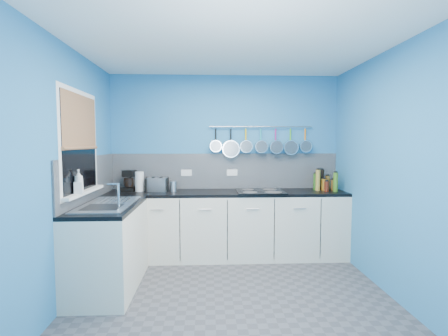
{
  "coord_description": "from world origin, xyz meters",
  "views": [
    {
      "loc": [
        -0.23,
        -3.23,
        1.55
      ],
      "look_at": [
        -0.05,
        0.75,
        1.25
      ],
      "focal_mm": 26.68,
      "sensor_mm": 36.0,
      "label": 1
    }
  ],
  "objects": [
    {
      "name": "bamboo_blind",
      "position": [
        -1.56,
        0.3,
        1.77
      ],
      "size": [
        0.01,
        0.9,
        0.55
      ],
      "primitive_type": "cube",
      "color": "brown",
      "rests_on": "wall_left"
    },
    {
      "name": "worktop_left",
      "position": [
        -1.3,
        0.3,
        0.88
      ],
      "size": [
        0.6,
        1.2,
        0.04
      ],
      "primitive_type": "cube",
      "color": "black",
      "rests_on": "cabinet_run_left"
    },
    {
      "name": "hob",
      "position": [
        0.45,
        1.15,
        0.91
      ],
      "size": [
        0.63,
        0.55,
        0.01
      ],
      "primitive_type": "cube",
      "color": "black",
      "rests_on": "worktop_back"
    },
    {
      "name": "sink_unit",
      "position": [
        -1.3,
        0.3,
        0.9
      ],
      "size": [
        0.5,
        0.95,
        0.01
      ],
      "primitive_type": "cube",
      "color": "silver",
      "rests_on": "worktop_left"
    },
    {
      "name": "mixer_tap",
      "position": [
        -1.14,
        0.12,
        1.03
      ],
      "size": [
        0.12,
        0.08,
        0.26
      ],
      "primitive_type": null,
      "color": "silver",
      "rests_on": "worktop_left"
    },
    {
      "name": "wall_front",
      "position": [
        0.0,
        -1.51,
        1.25
      ],
      "size": [
        3.2,
        0.02,
        2.5
      ],
      "primitive_type": "cube",
      "color": "teal",
      "rests_on": "ground"
    },
    {
      "name": "condiment_1",
      "position": [
        1.35,
        1.32,
        1.04
      ],
      "size": [
        0.07,
        0.07,
        0.28
      ],
      "primitive_type": "cylinder",
      "color": "black",
      "rests_on": "worktop_back"
    },
    {
      "name": "pan_4",
      "position": [
        0.71,
        1.44,
        1.59
      ],
      "size": [
        0.19,
        0.11,
        0.38
      ],
      "primitive_type": null,
      "color": "silver",
      "rests_on": "pot_rail"
    },
    {
      "name": "cabinet_run_back",
      "position": [
        0.0,
        1.2,
        0.43
      ],
      "size": [
        3.2,
        0.6,
        0.86
      ],
      "primitive_type": "cube",
      "color": "beige",
      "rests_on": "ground"
    },
    {
      "name": "ceiling",
      "position": [
        0.0,
        0.0,
        2.51
      ],
      "size": [
        3.2,
        3.0,
        0.02
      ],
      "primitive_type": "cube",
      "color": "white",
      "rests_on": "ground"
    },
    {
      "name": "condiment_0",
      "position": [
        1.43,
        1.33,
        1.0
      ],
      "size": [
        0.07,
        0.07,
        0.19
      ],
      "primitive_type": "cylinder",
      "color": "brown",
      "rests_on": "worktop_back"
    },
    {
      "name": "worktop_back",
      "position": [
        0.0,
        1.2,
        0.88
      ],
      "size": [
        3.2,
        0.6,
        0.04
      ],
      "primitive_type": "cube",
      "color": "black",
      "rests_on": "cabinet_run_back"
    },
    {
      "name": "backsplash_back",
      "position": [
        0.0,
        1.49,
        1.15
      ],
      "size": [
        3.2,
        0.02,
        0.5
      ],
      "primitive_type": "cube",
      "color": "gray",
      "rests_on": "wall_back"
    },
    {
      "name": "pan_3",
      "position": [
        0.5,
        1.44,
        1.59
      ],
      "size": [
        0.18,
        0.11,
        0.37
      ],
      "primitive_type": null,
      "color": "silver",
      "rests_on": "pot_rail"
    },
    {
      "name": "condiment_2",
      "position": [
        1.26,
        1.3,
        1.01
      ],
      "size": [
        0.07,
        0.07,
        0.22
      ],
      "primitive_type": "cylinder",
      "color": "#265919",
      "rests_on": "worktop_back"
    },
    {
      "name": "floor",
      "position": [
        0.0,
        0.0,
        -0.01
      ],
      "size": [
        3.2,
        3.0,
        0.02
      ],
      "primitive_type": "cube",
      "color": "#47474C",
      "rests_on": "ground"
    },
    {
      "name": "pan_6",
      "position": [
        1.14,
        1.44,
        1.6
      ],
      "size": [
        0.17,
        0.08,
        0.36
      ],
      "primitive_type": null,
      "color": "silver",
      "rests_on": "pot_rail"
    },
    {
      "name": "socket_right",
      "position": [
        0.1,
        1.48,
        1.13
      ],
      "size": [
        0.15,
        0.01,
        0.09
      ],
      "primitive_type": "cube",
      "color": "white",
      "rests_on": "backsplash_back"
    },
    {
      "name": "wall_right",
      "position": [
        1.61,
        0.0,
        1.25
      ],
      "size": [
        0.02,
        3.0,
        2.5
      ],
      "primitive_type": "cube",
      "color": "teal",
      "rests_on": "ground"
    },
    {
      "name": "pan_5",
      "position": [
        0.92,
        1.44,
        1.58
      ],
      "size": [
        0.21,
        0.08,
        0.4
      ],
      "primitive_type": null,
      "color": "silver",
      "rests_on": "pot_rail"
    },
    {
      "name": "soap_bottle_b",
      "position": [
        -1.53,
        0.1,
        1.14
      ],
      "size": [
        0.1,
        0.1,
        0.17
      ],
      "primitive_type": "imported",
      "rotation": [
        0.0,
        0.0,
        0.31
      ],
      "color": "white",
      "rests_on": "window_sill"
    },
    {
      "name": "window_sill",
      "position": [
        -1.55,
        0.3,
        1.04
      ],
      "size": [
        0.1,
        0.98,
        0.03
      ],
      "primitive_type": "cube",
      "color": "white",
      "rests_on": "wall_left"
    },
    {
      "name": "pan_2",
      "position": [
        0.29,
        1.44,
        1.6
      ],
      "size": [
        0.18,
        0.1,
        0.37
      ],
      "primitive_type": null,
      "color": "silver",
      "rests_on": "pot_rail"
    },
    {
      "name": "toaster",
      "position": [
        -0.93,
        1.26,
        0.99
      ],
      "size": [
        0.31,
        0.22,
        0.18
      ],
      "primitive_type": "cube",
      "rotation": [
        0.0,
        0.0,
        -0.21
      ],
      "color": "silver",
      "rests_on": "worktop_back"
    },
    {
      "name": "pot_rail",
      "position": [
        0.5,
        1.45,
        1.78
      ],
      "size": [
        1.45,
        0.02,
        0.02
      ],
      "primitive_type": "cylinder",
      "rotation": [
        0.0,
        1.57,
        0.0
      ],
      "color": "silver",
      "rests_on": "wall_back"
    },
    {
      "name": "condiment_5",
      "position": [
        1.26,
        1.23,
        1.04
      ],
      "size": [
        0.06,
        0.06,
        0.28
      ],
      "primitive_type": "cylinder",
      "color": "olive",
      "rests_on": "worktop_back"
    },
    {
      "name": "soap_bottle_a",
      "position": [
        -1.53,
        0.12,
        1.17
      ],
      "size": [
        0.11,
        0.11,
        0.24
      ],
      "primitive_type": "imported",
      "rotation": [
        0.0,
        0.0,
        0.16
      ],
      "color": "white",
      "rests_on": "window_sill"
    },
    {
      "name": "condiment_6",
      "position": [
        1.46,
        1.12,
        1.03
      ],
      "size": [
        0.06,
        0.06,
        0.25
      ],
      "primitive_type": "cylinder",
      "color": "#3F721E",
      "rests_on": "worktop_back"
    },
    {
      "name": "wall_back",
      "position": [
        0.0,
        1.51,
        1.25
      ],
      "size": [
        3.2,
        0.02,
        2.5
      ],
      "primitive_type": "cube",
      "color": "teal",
      "rests_on": "ground"
    },
    {
      "name": "condiment_3",
      "position": [
        1.47,
        1.22,
        0.97
      ],
      "size": [
        0.05,
        0.05,
        0.15
      ],
      "primitive_type": "cylinder",
      "color": "brown",
      "rests_on": "worktop_back"
    },
    {
      "name": "canister",
      "position": [
        -0.71,
        1.22,
        0.97
      ],
      "size": [
        0.11,
        0.11,
        0.14
      ],
      "primitive_type": "cylinder",
      "rotation": [
        0.0,
        0.0,
        -0.21
      ],
      "color": "silver",
      "rests_on": "worktop_back"
    },
    {
      "name": "pan_1",
      "position": [
        0.08,
        1.44,
        1.56
      ],
      "size": [
        0.25,
        0.08,
        0.44
      ],
      "primitive_type": null,
      "color": "silver",
      "rests_on": "pot_rail"
    },
    {
      "name": "backsplash_left",
      "position": [
        -1.59,
        0.6,
        1.15
      ],
      "size": [
        0.02,
        1.8,
        0.5
      ],
      "primitive_type": "cube",
      "color": "gray",
      "rests_on": "wall_left"
    },
    {
      "name": "window_frame",
      "position": [
        -1.58,
        0.3,
        1.55
      ],
      "size": [
        0.01,
        1.0,
        1.1
      ],
      "primitive_type": "cube",
      "color": "white",
      "rests_on": "wall_left"
    },
    {
      "name": "coffee_maker",
      "position": [
        -1.31,
        1.29,
        1.04
      ],
      "size": [
        0.19,
        0.21,
        0.28
      ],
      "primitive_type": null,
      "rotation": [
        0.0,
        0.0,
        -0.21
      ],
      "color": "black",
      "rests_on": "worktop_back"
    },
    {
      "name": "wall_left",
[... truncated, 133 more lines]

